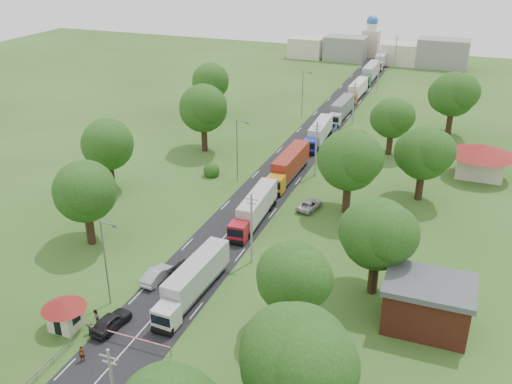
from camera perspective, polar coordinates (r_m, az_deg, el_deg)
The scene contains 43 objects.
ground at distance 75.83m, azimuth -2.39°, elevation -3.62°, with size 260.00×260.00×0.00m, color #32501A.
road at distance 92.70m, azimuth 2.47°, elevation 1.90°, with size 8.00×200.00×0.04m, color black.
boom_barrier at distance 57.72m, azimuth -13.78°, elevation -13.61°, with size 9.22×0.35×1.18m.
guard_booth at distance 60.05m, azimuth -18.62°, elevation -11.09°, with size 4.40×4.40×3.45m.
info_sign at distance 103.88m, azimuth 7.90°, elevation 6.02°, with size 0.12×3.10×4.10m.
pole_1 at distance 66.06m, azimuth -0.45°, elevation -3.56°, with size 1.60×0.24×9.00m.
pole_2 at distance 90.42m, azimuth 6.04°, elevation 4.37°, with size 1.60×0.24×9.00m.
pole_3 at distance 116.43m, azimuth 9.75°, elevation 8.83°, with size 1.60×0.24×9.00m.
pole_4 at distance 143.19m, azimuth 12.14°, elevation 11.63°, with size 1.60×0.24×9.00m.
pole_5 at distance 170.35m, azimuth 13.80°, elevation 13.53°, with size 1.60×0.24×9.00m.
lamp_0 at distance 60.43m, azimuth -14.76°, elevation -6.46°, with size 2.03×0.22×10.00m.
lamp_1 at distance 88.04m, azimuth -1.82°, elevation 4.53°, with size 2.03×0.22×10.00m.
lamp_2 at distance 119.59m, azimuth 4.73°, elevation 9.96°, with size 2.03×0.22×10.00m.
tree_1 at distance 43.03m, azimuth 4.14°, elevation -16.29°, with size 9.60×9.60×12.05m.
tree_2 at distance 53.87m, azimuth 3.79°, elevation -8.44°, with size 8.00×8.00×10.10m.
tree_3 at distance 60.94m, azimuth 12.07°, elevation -4.05°, with size 8.80×8.80×11.07m.
tree_4 at distance 77.87m, azimuth 9.33°, elevation 3.23°, with size 9.60×9.60×12.05m.
tree_5 at distance 84.47m, azimuth 16.45°, elevation 3.80°, with size 8.80×8.80×11.07m.
tree_6 at distance 101.32m, azimuth 13.46°, elevation 7.23°, with size 8.00×8.00×10.10m.
tree_7 at distance 114.81m, azimuth 19.15°, elevation 9.24°, with size 9.60×9.60×12.05m.
tree_10 at distance 72.13m, azimuth -16.67°, elevation 0.13°, with size 8.80×8.80×11.07m.
tree_11 at distance 87.17m, azimuth -14.58°, elevation 4.67°, with size 8.80×8.80×11.07m.
tree_12 at distance 100.32m, azimuth -5.27°, elevation 8.39°, with size 9.60×9.60×12.05m.
tree_13 at distance 121.23m, azimuth -4.55°, elevation 10.99°, with size 8.80×8.80×11.07m.
house_brick at distance 59.40m, azimuth 16.76°, elevation -10.67°, with size 8.60×6.60×5.20m.
house_cream at distance 96.74m, azimuth 21.62°, elevation 3.43°, with size 10.08×10.08×5.80m.
distant_town at distance 176.09m, azimuth 12.41°, elevation 13.62°, with size 52.00×8.00×8.00m.
church at distance 184.27m, azimuth 11.42°, elevation 14.79°, with size 5.00×5.00×12.30m.
truck_0 at distance 61.80m, azimuth -6.32°, elevation -8.81°, with size 2.84×13.77×3.81m.
truck_1 at distance 76.46m, azimuth -0.11°, elevation -1.65°, with size 2.80×13.61×3.76m.
truck_2 at distance 90.06m, azimuth 3.30°, elevation 2.67°, with size 2.68×14.76×4.09m.
truck_3 at distance 105.93m, azimuth 6.32°, elevation 5.91°, with size 2.78×13.62×3.76m.
truck_4 at distance 121.12m, azimuth 8.55°, elevation 8.22°, with size 2.67×13.69×3.79m.
truck_5 at distance 136.69m, azimuth 10.07°, elevation 10.01°, with size 2.56×13.48×3.73m.
truck_6 at distance 153.65m, azimuth 11.36°, elevation 11.63°, with size 2.58×14.96×4.15m.
truck_7 at distance 170.90m, azimuth 12.47°, elevation 12.78°, with size 2.68×13.72×3.80m.
car_lane_front at distance 59.52m, azimuth -14.30°, elevation -12.44°, with size 1.92×4.78×1.63m, color black.
car_lane_mid at distance 65.59m, azimuth -9.88°, elevation -8.18°, with size 1.63×4.68×1.54m, color #A3A6AB.
car_lane_rear at distance 66.60m, azimuth -7.29°, elevation -7.54°, with size 1.86×4.57×1.33m, color black.
car_verge_near at distance 80.84m, azimuth 5.38°, elevation -1.27°, with size 2.21×4.80×1.33m, color #B7B7B7.
car_verge_far at distance 98.88m, azimuth 7.14°, elevation 3.67°, with size 1.67×4.15×1.41m, color #515458.
pedestrian_near at distance 56.38m, azimuth -17.01°, elevation -15.26°, with size 0.58×0.38×1.59m, color gray.
pedestrian_booth at distance 60.43m, azimuth -15.74°, elevation -11.97°, with size 0.81×0.63×1.66m, color gray.
Camera 1 is at (26.75, -61.07, 36.12)m, focal length 40.00 mm.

